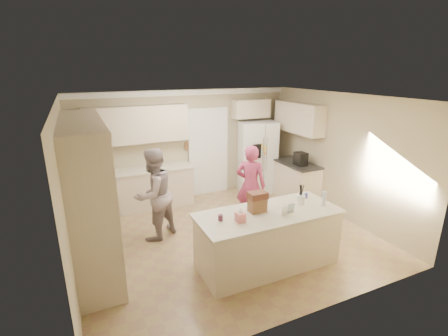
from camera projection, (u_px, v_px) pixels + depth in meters
name	position (u px, v px, depth m)	size (l,w,h in m)	color
floor	(227.00, 237.00, 6.18)	(5.20, 4.60, 0.02)	#8D6B4D
ceiling	(227.00, 97.00, 5.41)	(5.20, 4.60, 0.02)	white
wall_back	(186.00, 145.00, 7.80)	(5.20, 0.02, 2.60)	tan
wall_front	(311.00, 226.00, 3.79)	(5.20, 0.02, 2.60)	tan
wall_left	(66.00, 194.00, 4.75)	(0.02, 4.60, 2.60)	tan
wall_right	(339.00, 156.00, 6.84)	(0.02, 4.60, 2.60)	tan
crown_back	(185.00, 93.00, 7.40)	(5.20, 0.08, 0.12)	white
pantry_bank	(89.00, 194.00, 5.09)	(0.60, 2.60, 2.35)	beige
back_base_cab	(143.00, 189.00, 7.33)	(2.20, 0.60, 0.88)	beige
back_countertop	(142.00, 170.00, 7.18)	(2.24, 0.63, 0.04)	beige
back_upper_cab	(137.00, 124.00, 7.01)	(2.20, 0.35, 0.80)	beige
doorway_opening	(208.00, 153.00, 8.07)	(0.90, 0.06, 2.10)	black
doorway_casing	(209.00, 153.00, 8.04)	(1.02, 0.03, 2.22)	white
wall_frame_upper	(187.00, 135.00, 7.70)	(0.15, 0.02, 0.20)	brown
wall_frame_lower	(188.00, 146.00, 7.78)	(0.15, 0.02, 0.20)	brown
refrigerator	(257.00, 157.00, 8.27)	(0.90, 0.70, 1.80)	white
fridge_seam	(264.00, 160.00, 7.96)	(0.01, 0.02, 1.78)	gray
fridge_dispenser	(257.00, 151.00, 7.79)	(0.22, 0.03, 0.35)	black
fridge_handle_l	(263.00, 155.00, 7.89)	(0.02, 0.02, 0.85)	silver
fridge_handle_r	(266.00, 154.00, 7.93)	(0.02, 0.02, 0.85)	silver
over_fridge_cab	(251.00, 109.00, 8.06)	(0.95, 0.35, 0.45)	beige
right_base_cab	(295.00, 182.00, 7.83)	(0.60, 1.20, 0.88)	beige
right_countertop	(296.00, 163.00, 7.69)	(0.63, 1.24, 0.04)	#2D2B28
right_upper_cab	(299.00, 118.00, 7.61)	(0.35, 1.50, 0.70)	beige
coffee_maker	(301.00, 159.00, 7.46)	(0.22, 0.28, 0.30)	black
island_base	(268.00, 240.00, 5.17)	(2.20, 0.90, 0.88)	beige
island_top	(269.00, 214.00, 5.04)	(2.28, 0.96, 0.05)	beige
utensil_crock	(301.00, 200.00, 5.31)	(0.13, 0.13, 0.15)	white
tissue_box	(240.00, 217.00, 4.70)	(0.13, 0.13, 0.14)	#EE7D81
tissue_plume	(240.00, 210.00, 4.67)	(0.08, 0.08, 0.08)	white
dollhouse_body	(257.00, 205.00, 5.03)	(0.26, 0.18, 0.22)	brown
dollhouse_roof	(258.00, 195.00, 4.98)	(0.28, 0.20, 0.10)	#592D1E
jam_jar	(220.00, 218.00, 4.74)	(0.07, 0.07, 0.09)	#59263F
greeting_card_a	(285.00, 211.00, 4.89)	(0.12, 0.01, 0.16)	white
greeting_card_b	(291.00, 208.00, 5.00)	(0.12, 0.01, 0.16)	silver
water_bottle	(324.00, 199.00, 5.24)	(0.07, 0.07, 0.24)	silver
shaker_salt	(303.00, 196.00, 5.54)	(0.05, 0.05, 0.09)	#3A3D98
shaker_pepper	(306.00, 196.00, 5.56)	(0.05, 0.05, 0.09)	#3A3D98
teen_boy	(154.00, 194.00, 5.91)	(0.84, 0.65, 1.72)	gray
teen_girl	(251.00, 185.00, 6.47)	(0.60, 0.39, 1.65)	#9F3766
fridge_magnets	(264.00, 160.00, 7.96)	(0.76, 0.02, 1.44)	tan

